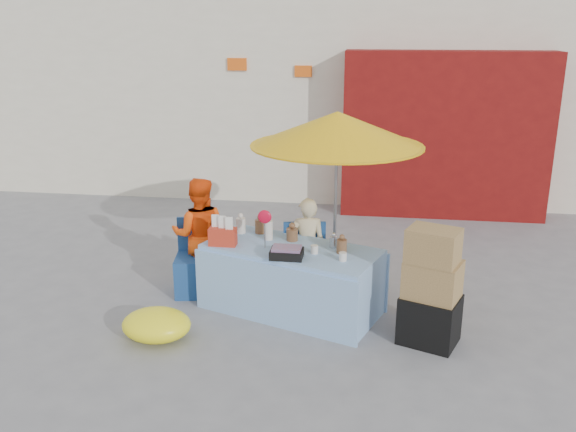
% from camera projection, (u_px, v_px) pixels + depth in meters
% --- Properties ---
extents(ground, '(80.00, 80.00, 0.00)m').
position_uv_depth(ground, '(260.00, 324.00, 6.35)').
color(ground, slate).
rests_on(ground, ground).
extents(backdrop, '(14.00, 8.00, 7.80)m').
position_uv_depth(backdrop, '(351.00, 18.00, 12.44)').
color(backdrop, silver).
rests_on(backdrop, ground).
extents(market_table, '(2.08, 1.48, 1.14)m').
position_uv_depth(market_table, '(291.00, 278.00, 6.56)').
color(market_table, '#8FB9E4').
rests_on(market_table, ground).
extents(chair_left, '(0.55, 0.54, 0.85)m').
position_uv_depth(chair_left, '(198.00, 272.00, 7.03)').
color(chair_left, navy).
rests_on(chair_left, ground).
extents(chair_right, '(0.55, 0.54, 0.85)m').
position_uv_depth(chair_right, '(305.00, 278.00, 6.86)').
color(chair_right, navy).
rests_on(chair_right, ground).
extents(vendor_orange, '(0.72, 0.60, 1.33)m').
position_uv_depth(vendor_orange, '(200.00, 234.00, 7.03)').
color(vendor_orange, '#FC4D0D').
rests_on(vendor_orange, ground).
extents(vendor_beige, '(0.46, 0.34, 1.15)m').
position_uv_depth(vendor_beige, '(307.00, 247.00, 6.89)').
color(vendor_beige, beige).
rests_on(vendor_beige, ground).
extents(umbrella, '(1.90, 1.90, 2.09)m').
position_uv_depth(umbrella, '(337.00, 130.00, 6.59)').
color(umbrella, gray).
rests_on(umbrella, ground).
extents(box_stack, '(0.65, 0.60, 1.18)m').
position_uv_depth(box_stack, '(431.00, 291.00, 5.83)').
color(box_stack, black).
rests_on(box_stack, ground).
extents(tarp_bundle, '(0.71, 0.57, 0.31)m').
position_uv_depth(tarp_bundle, '(156.00, 325.00, 6.00)').
color(tarp_bundle, '#FFF31A').
rests_on(tarp_bundle, ground).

